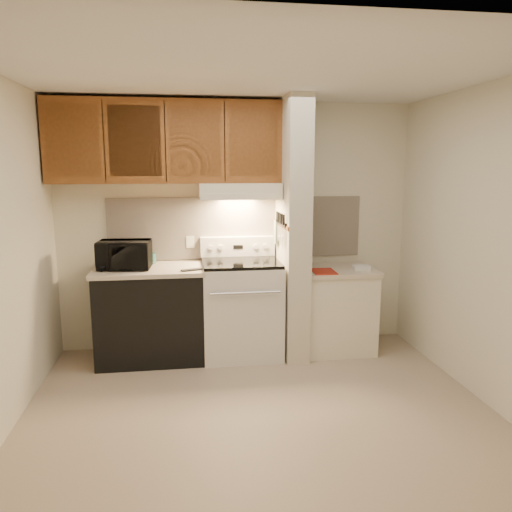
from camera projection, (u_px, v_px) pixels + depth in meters
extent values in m
plane|color=tan|center=(258.00, 408.00, 3.90)|extent=(3.60, 3.60, 0.00)
plane|color=white|center=(259.00, 73.00, 3.45)|extent=(3.60, 3.60, 0.00)
cube|color=beige|center=(237.00, 226.00, 5.14)|extent=(3.60, 2.50, 0.02)
cube|color=beige|center=(0.00, 257.00, 3.42)|extent=(0.02, 3.00, 2.50)
cube|color=beige|center=(484.00, 245.00, 3.93)|extent=(0.02, 3.00, 2.50)
cube|color=silver|center=(237.00, 228.00, 5.13)|extent=(2.60, 0.02, 0.63)
cube|color=silver|center=(241.00, 310.00, 4.94)|extent=(0.76, 0.65, 0.92)
cube|color=black|center=(245.00, 315.00, 4.62)|extent=(0.50, 0.01, 0.30)
cylinder|color=silver|center=(245.00, 293.00, 4.55)|extent=(0.65, 0.02, 0.02)
cube|color=black|center=(241.00, 263.00, 4.86)|extent=(0.74, 0.64, 0.03)
cube|color=silver|center=(238.00, 246.00, 5.11)|extent=(0.76, 0.08, 0.20)
cube|color=black|center=(238.00, 247.00, 5.07)|extent=(0.10, 0.01, 0.04)
cylinder|color=silver|center=(211.00, 248.00, 5.03)|extent=(0.05, 0.02, 0.05)
cylinder|color=silver|center=(220.00, 247.00, 5.04)|extent=(0.05, 0.02, 0.05)
cylinder|color=silver|center=(256.00, 247.00, 5.09)|extent=(0.05, 0.02, 0.05)
cylinder|color=silver|center=(265.00, 246.00, 5.11)|extent=(0.05, 0.02, 0.05)
cube|color=black|center=(151.00, 315.00, 4.83)|extent=(1.00, 0.63, 0.87)
cube|color=beige|center=(149.00, 270.00, 4.75)|extent=(1.04, 0.67, 0.04)
cube|color=black|center=(192.00, 270.00, 4.61)|extent=(0.21, 0.12, 0.01)
cylinder|color=#2B6161|center=(152.00, 258.00, 4.95)|extent=(0.12, 0.12, 0.10)
cube|color=#EEE6CB|center=(190.00, 242.00, 5.07)|extent=(0.08, 0.01, 0.12)
imported|color=black|center=(124.00, 255.00, 4.67)|extent=(0.50, 0.36, 0.26)
cube|color=beige|center=(293.00, 230.00, 4.87)|extent=(0.22, 0.70, 2.50)
cube|color=brown|center=(281.00, 225.00, 4.84)|extent=(0.01, 0.70, 0.04)
cube|color=black|center=(281.00, 223.00, 4.79)|extent=(0.02, 0.42, 0.04)
cube|color=silver|center=(283.00, 236.00, 4.66)|extent=(0.01, 0.03, 0.16)
cylinder|color=black|center=(284.00, 220.00, 4.61)|extent=(0.02, 0.02, 0.10)
cube|color=silver|center=(282.00, 236.00, 4.71)|extent=(0.01, 0.04, 0.18)
cylinder|color=black|center=(282.00, 219.00, 4.71)|extent=(0.02, 0.02, 0.10)
cube|color=silver|center=(280.00, 235.00, 4.82)|extent=(0.01, 0.04, 0.20)
cylinder|color=black|center=(280.00, 218.00, 4.77)|extent=(0.02, 0.02, 0.10)
cube|color=silver|center=(279.00, 233.00, 4.88)|extent=(0.01, 0.04, 0.16)
cylinder|color=black|center=(279.00, 217.00, 4.86)|extent=(0.02, 0.02, 0.10)
cube|color=silver|center=(277.00, 233.00, 4.96)|extent=(0.01, 0.04, 0.18)
cylinder|color=black|center=(277.00, 216.00, 4.94)|extent=(0.02, 0.02, 0.10)
cube|color=gray|center=(276.00, 232.00, 5.02)|extent=(0.03, 0.10, 0.24)
cube|color=#EEE6CB|center=(336.00, 311.00, 5.08)|extent=(0.70, 0.60, 0.81)
cube|color=beige|center=(337.00, 270.00, 5.01)|extent=(0.74, 0.64, 0.04)
cube|color=#9F2516|center=(324.00, 271.00, 4.83)|extent=(0.23, 0.30, 0.01)
cube|color=white|center=(361.00, 268.00, 4.93)|extent=(0.17, 0.11, 0.04)
cube|color=#EEE6CB|center=(239.00, 191.00, 4.85)|extent=(0.78, 0.44, 0.15)
cube|color=#EEE6CB|center=(242.00, 197.00, 4.66)|extent=(0.78, 0.04, 0.06)
cube|color=brown|center=(166.00, 142.00, 4.72)|extent=(2.18, 0.33, 0.77)
cube|color=brown|center=(72.00, 141.00, 4.45)|extent=(0.46, 0.01, 0.63)
cube|color=black|center=(104.00, 141.00, 4.48)|extent=(0.01, 0.01, 0.73)
cube|color=brown|center=(135.00, 141.00, 4.52)|extent=(0.46, 0.01, 0.63)
cube|color=black|center=(165.00, 141.00, 4.56)|extent=(0.01, 0.01, 0.73)
cube|color=brown|center=(195.00, 141.00, 4.60)|extent=(0.46, 0.01, 0.63)
cube|color=black|center=(225.00, 142.00, 4.64)|extent=(0.01, 0.01, 0.73)
cube|color=brown|center=(254.00, 142.00, 4.68)|extent=(0.46, 0.01, 0.63)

